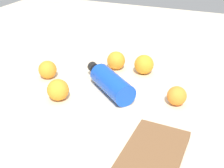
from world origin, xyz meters
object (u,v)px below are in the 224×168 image
orange_0 (116,60)px  orange_3 (177,96)px  orange_2 (58,90)px  orange_1 (47,70)px  orange_4 (144,65)px  cutting_board (152,156)px  water_bottle (109,81)px

orange_0 → orange_3: (-0.17, -0.28, -0.00)m
orange_0 → orange_2: size_ratio=1.00×
orange_2 → orange_3: (0.11, -0.37, -0.00)m
orange_2 → orange_1: bearing=45.8°
orange_0 → orange_3: orange_0 is taller
orange_0 → orange_2: bearing=162.9°
orange_2 → orange_4: 0.36m
orange_1 → cutting_board: (-0.27, -0.48, -0.02)m
cutting_board → orange_0: bearing=33.8°
orange_2 → orange_4: bearing=-34.9°
orange_0 → water_bottle: bearing=-166.6°
orange_3 → orange_4: orange_4 is taller
orange_2 → orange_4: (0.29, -0.20, 0.00)m
orange_4 → orange_0: bearing=91.5°
orange_1 → orange_2: size_ratio=0.94×
water_bottle → orange_1: size_ratio=3.44×
orange_1 → orange_4: orange_4 is taller
orange_0 → orange_2: 0.30m
orange_1 → orange_4: 0.37m
orange_0 → orange_2: same height
orange_3 → cutting_board: bearing=178.9°
orange_0 → orange_1: bearing=129.9°
orange_3 → cutting_board: (-0.27, 0.01, -0.02)m
cutting_board → water_bottle: bearing=42.7°
orange_3 → cutting_board: size_ratio=0.25×
water_bottle → orange_1: (-0.00, 0.25, -0.00)m
orange_0 → cutting_board: orange_0 is taller
water_bottle → orange_3: (-0.00, -0.23, -0.01)m
orange_3 → orange_2: bearing=107.4°
water_bottle → orange_2: size_ratio=3.24×
orange_0 → orange_3: 0.33m
orange_0 → orange_1: orange_0 is taller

